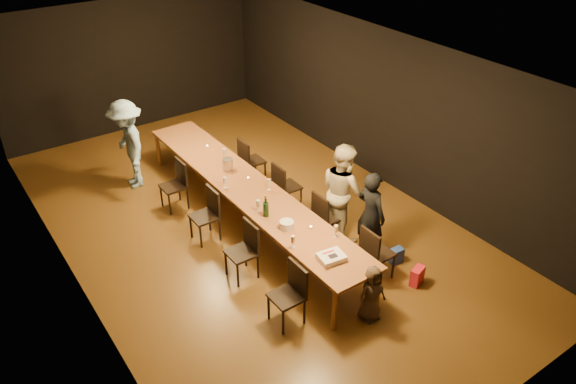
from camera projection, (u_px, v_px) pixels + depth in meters
ground at (248, 222)px, 10.03m from camera, size 10.00×10.00×0.00m
room_shell at (244, 115)px, 8.95m from camera, size 6.04×10.04×3.02m
table at (247, 189)px, 9.67m from camera, size 0.90×6.00×0.75m
chair_right_0 at (378, 252)px, 8.54m from camera, size 0.42×0.42×0.93m
chair_right_1 at (328, 216)px, 9.37m from camera, size 0.42×0.42×0.93m
chair_right_2 at (287, 186)px, 10.21m from camera, size 0.42×0.42×0.93m
chair_right_3 at (252, 160)px, 11.04m from camera, size 0.42×0.42×0.93m
chair_left_0 at (286, 296)px, 7.70m from camera, size 0.42×0.42×0.93m
chair_left_1 at (241, 252)px, 8.54m from camera, size 0.42×0.42×0.93m
chair_left_2 at (204, 216)px, 9.37m from camera, size 0.42×0.42×0.93m
chair_left_3 at (173, 186)px, 10.21m from camera, size 0.42×0.42×0.93m
woman_birthday at (371, 215)px, 8.89m from camera, size 0.40×0.58×1.51m
woman_tan at (343, 191)px, 9.33m from camera, size 0.74×0.90×1.70m
man_blue at (128, 145)px, 10.70m from camera, size 0.79×1.21×1.77m
child at (372, 294)px, 7.77m from camera, size 0.45×0.31×0.89m
gift_bag_red at (417, 276)px, 8.55m from camera, size 0.28×0.21×0.30m
gift_bag_blue at (396, 256)px, 9.00m from camera, size 0.22×0.16×0.27m
birthday_cake at (331, 257)px, 7.91m from camera, size 0.40×0.34×0.09m
plate_stack at (287, 225)px, 8.56m from camera, size 0.27×0.27×0.12m
champagne_bottle at (266, 206)px, 8.77m from camera, size 0.11×0.11×0.38m
ice_bucket at (228, 164)px, 10.09m from camera, size 0.24×0.24×0.21m
wineglass_0 at (293, 242)px, 8.12m from camera, size 0.06×0.06×0.21m
wineglass_1 at (336, 231)px, 8.34m from camera, size 0.06×0.06×0.21m
wineglass_2 at (258, 206)px, 8.93m from camera, size 0.06×0.06×0.21m
wineglass_3 at (269, 184)px, 9.50m from camera, size 0.06×0.06×0.21m
wineglass_4 at (225, 183)px, 9.55m from camera, size 0.06×0.06×0.21m
wineglass_5 at (224, 154)px, 10.45m from camera, size 0.06×0.06×0.21m
tealight_near at (311, 227)px, 8.58m from camera, size 0.05×0.05×0.03m
tealight_mid at (248, 178)px, 9.84m from camera, size 0.05×0.05×0.03m
tealight_far at (207, 146)px, 10.90m from camera, size 0.05×0.05×0.03m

